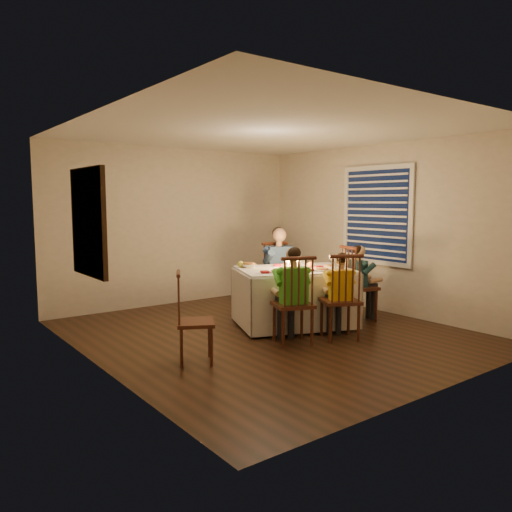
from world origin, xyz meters
TOP-DOWN VIEW (x-y plane):
  - ground at (0.00, 0.00)m, footprint 5.00×5.00m
  - wall_left at (-2.25, 0.00)m, footprint 0.02×5.00m
  - wall_right at (2.25, 0.00)m, footprint 0.02×5.00m
  - wall_back at (0.00, 2.50)m, footprint 4.50×0.02m
  - ceiling at (0.00, 0.00)m, footprint 5.00×5.00m
  - dining_table at (0.53, 0.11)m, footprint 1.83×1.59m
  - chair_adult at (0.86, 0.84)m, footprint 0.56×0.54m
  - chair_near_left at (-0.08, -0.55)m, footprint 0.57×0.56m
  - chair_near_right at (0.54, -0.74)m, footprint 0.59×0.58m
  - chair_end at (1.49, -0.22)m, footprint 0.52×0.53m
  - chair_extra at (-1.37, -0.45)m, footprint 0.53×0.54m
  - adult at (0.86, 0.84)m, footprint 0.62×0.59m
  - child_green at (-0.08, -0.55)m, footprint 0.53×0.51m
  - child_yellow at (0.54, -0.74)m, footprint 0.48×0.47m
  - child_teal at (1.49, -0.22)m, footprint 0.41×0.44m
  - setting_adult at (0.67, 0.38)m, footprint 0.34×0.34m
  - setting_green at (0.11, -0.05)m, footprint 0.34×0.34m
  - setting_yellow at (0.69, -0.25)m, footprint 0.34×0.34m
  - setting_teal at (1.02, -0.10)m, footprint 0.34×0.34m
  - candle_left at (0.42, 0.15)m, footprint 0.06×0.06m
  - candle_right at (0.58, 0.09)m, footprint 0.06×0.06m
  - squash at (0.01, 0.66)m, footprint 0.09×0.09m
  - orange_fruit at (0.79, 0.07)m, footprint 0.08×0.08m
  - serving_bowl at (0.09, 0.57)m, footprint 0.27×0.27m
  - wall_mirror at (-2.22, 0.30)m, footprint 0.06×0.95m
  - window_blinds at (2.21, 0.10)m, footprint 0.07×1.34m

SIDE VIEW (x-z plane):
  - ground at x=0.00m, z-range 0.00..0.00m
  - chair_adult at x=0.86m, z-range -0.54..0.54m
  - chair_near_left at x=-0.08m, z-range -0.54..0.54m
  - chair_near_right at x=0.54m, z-range -0.54..0.54m
  - chair_end at x=1.49m, z-range -0.54..0.54m
  - chair_extra at x=-1.37m, z-range -0.49..0.49m
  - adult at x=0.86m, z-range -0.66..0.66m
  - child_green at x=-0.08m, z-range -0.59..0.59m
  - child_yellow at x=0.54m, z-range -0.55..0.55m
  - child_teal at x=1.49m, z-range -0.55..0.55m
  - dining_table at x=0.53m, z-range 0.19..0.95m
  - setting_adult at x=0.67m, z-range 0.80..0.82m
  - setting_green at x=0.11m, z-range 0.80..0.82m
  - setting_yellow at x=0.69m, z-range 0.80..0.82m
  - setting_teal at x=1.02m, z-range 0.80..0.82m
  - serving_bowl at x=0.09m, z-range 0.80..0.85m
  - orange_fruit at x=0.79m, z-range 0.80..0.88m
  - squash at x=0.01m, z-range 0.80..0.89m
  - candle_left at x=0.42m, z-range 0.80..0.90m
  - candle_right at x=0.58m, z-range 0.80..0.90m
  - wall_left at x=-2.25m, z-range 0.00..2.60m
  - wall_right at x=2.25m, z-range 0.00..2.60m
  - wall_back at x=0.00m, z-range 0.00..2.60m
  - wall_mirror at x=-2.22m, z-range 0.92..2.08m
  - window_blinds at x=2.21m, z-range 0.73..2.27m
  - ceiling at x=0.00m, z-range 2.60..2.60m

